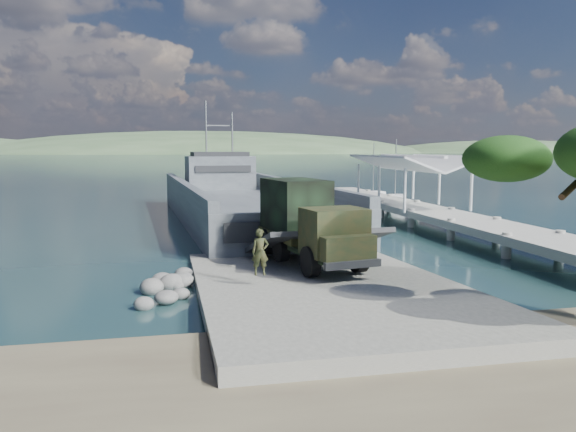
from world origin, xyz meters
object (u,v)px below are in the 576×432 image
(military_truck, at_px, (307,222))
(soldier, at_px, (260,262))
(pier, at_px, (416,202))
(sailboat_near, at_px, (395,202))
(landing_craft, at_px, (241,209))
(sailboat_far, at_px, (374,198))

(military_truck, xyz_separation_m, soldier, (-2.86, -3.97, -0.98))
(pier, height_order, sailboat_near, sailboat_near)
(landing_craft, bearing_deg, sailboat_near, 23.19)
(soldier, bearing_deg, military_truck, 57.16)
(military_truck, distance_m, sailboat_near, 32.29)
(landing_craft, distance_m, military_truck, 19.43)
(pier, relative_size, sailboat_far, 6.74)
(military_truck, relative_size, sailboat_near, 1.23)
(military_truck, bearing_deg, landing_craft, 82.08)
(landing_craft, xyz_separation_m, soldier, (-2.22, -23.33, 0.49))
(military_truck, relative_size, soldier, 4.68)
(pier, bearing_deg, sailboat_near, 74.44)
(pier, relative_size, sailboat_near, 6.39)
(sailboat_near, bearing_deg, pier, -91.26)
(soldier, xyz_separation_m, sailboat_near, (18.96, 31.88, -1.04))
(pier, height_order, soldier, pier)
(sailboat_far, bearing_deg, sailboat_near, -90.91)
(military_truck, height_order, sailboat_near, sailboat_near)
(pier, distance_m, soldier, 25.17)
(soldier, bearing_deg, pier, 54.75)
(military_truck, height_order, sailboat_far, sailboat_far)
(soldier, bearing_deg, sailboat_near, 62.26)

